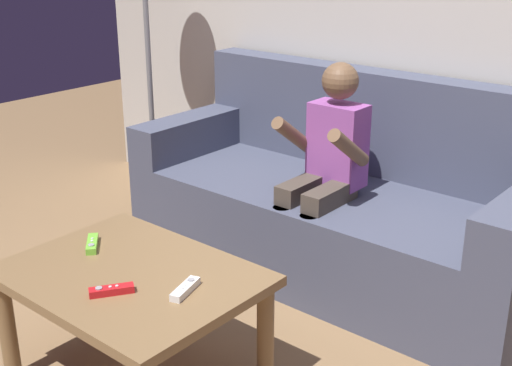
{
  "coord_description": "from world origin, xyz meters",
  "views": [
    {
      "loc": [
        1.35,
        -1.07,
        1.52
      ],
      "look_at": [
        -0.24,
        0.82,
        0.6
      ],
      "focal_mm": 47.43,
      "sensor_mm": 36.0,
      "label": 1
    }
  ],
  "objects_px": {
    "person_seated_on_couch": "(325,165)",
    "game_remote_lime_near_edge": "(92,244)",
    "game_remote_red_far_corner": "(111,290)",
    "coffee_table": "(132,291)",
    "game_remote_white_center": "(185,289)",
    "couch": "(340,206)"
  },
  "relations": [
    {
      "from": "person_seated_on_couch",
      "to": "game_remote_lime_near_edge",
      "type": "relative_size",
      "value": 7.77
    },
    {
      "from": "game_remote_lime_near_edge",
      "to": "game_remote_red_far_corner",
      "type": "bearing_deg",
      "value": -27.87
    },
    {
      "from": "game_remote_red_far_corner",
      "to": "game_remote_lime_near_edge",
      "type": "bearing_deg",
      "value": 152.13
    },
    {
      "from": "coffee_table",
      "to": "game_remote_white_center",
      "type": "height_order",
      "value": "game_remote_white_center"
    },
    {
      "from": "person_seated_on_couch",
      "to": "game_remote_red_far_corner",
      "type": "xyz_separation_m",
      "value": [
        -0.01,
        -1.17,
        -0.11
      ]
    },
    {
      "from": "coffee_table",
      "to": "couch",
      "type": "bearing_deg",
      "value": 88.18
    },
    {
      "from": "coffee_table",
      "to": "game_remote_white_center",
      "type": "distance_m",
      "value": 0.25
    },
    {
      "from": "couch",
      "to": "game_remote_red_far_corner",
      "type": "relative_size",
      "value": 14.17
    },
    {
      "from": "game_remote_lime_near_edge",
      "to": "coffee_table",
      "type": "bearing_deg",
      "value": -8.77
    },
    {
      "from": "coffee_table",
      "to": "game_remote_white_center",
      "type": "xyz_separation_m",
      "value": [
        0.24,
        0.03,
        0.08
      ]
    },
    {
      "from": "person_seated_on_couch",
      "to": "game_remote_red_far_corner",
      "type": "relative_size",
      "value": 7.35
    },
    {
      "from": "couch",
      "to": "game_remote_lime_near_edge",
      "type": "xyz_separation_m",
      "value": [
        -0.3,
        -1.19,
        0.15
      ]
    },
    {
      "from": "couch",
      "to": "coffee_table",
      "type": "height_order",
      "value": "couch"
    },
    {
      "from": "couch",
      "to": "game_remote_white_center",
      "type": "bearing_deg",
      "value": -80.59
    },
    {
      "from": "couch",
      "to": "game_remote_white_center",
      "type": "height_order",
      "value": "couch"
    },
    {
      "from": "person_seated_on_couch",
      "to": "game_remote_white_center",
      "type": "distance_m",
      "value": 1.03
    },
    {
      "from": "game_remote_white_center",
      "to": "game_remote_red_far_corner",
      "type": "xyz_separation_m",
      "value": [
        -0.17,
        -0.16,
        0.0
      ]
    },
    {
      "from": "couch",
      "to": "person_seated_on_couch",
      "type": "xyz_separation_m",
      "value": [
        0.03,
        -0.19,
        0.26
      ]
    },
    {
      "from": "game_remote_lime_near_edge",
      "to": "game_remote_white_center",
      "type": "height_order",
      "value": "same"
    },
    {
      "from": "person_seated_on_couch",
      "to": "game_remote_white_center",
      "type": "bearing_deg",
      "value": -80.67
    },
    {
      "from": "person_seated_on_couch",
      "to": "game_remote_lime_near_edge",
      "type": "height_order",
      "value": "person_seated_on_couch"
    },
    {
      "from": "couch",
      "to": "game_remote_lime_near_edge",
      "type": "distance_m",
      "value": 1.23
    }
  ]
}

